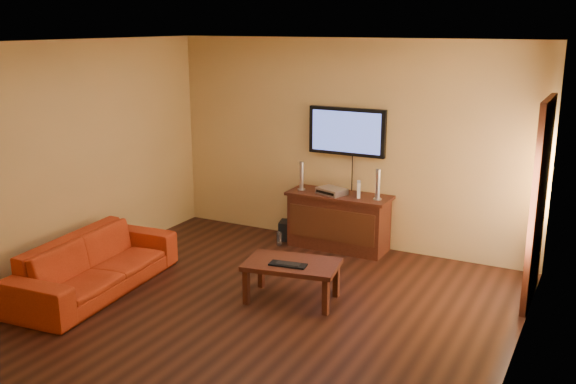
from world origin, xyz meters
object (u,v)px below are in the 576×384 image
Objects in this scene: sofa at (95,255)px; av_receiver at (332,191)px; media_console at (339,221)px; coffee_table at (292,268)px; subwoofer at (289,230)px; speaker_right at (378,186)px; game_console at (359,189)px; keyboard at (288,264)px; speaker_left at (302,177)px; bottle at (279,239)px; television at (347,132)px.

sofa is 5.81× the size of av_receiver.
media_console is 3.79× the size of av_receiver.
coffee_table reaches higher than subwoofer.
speaker_right is 0.26m from game_console.
av_receiver is at bearing 99.47° from keyboard.
sofa is 3.04m from av_receiver.
game_console is (0.06, 1.73, 0.47)m from coffee_table.
speaker_right is (0.32, 1.73, 0.54)m from coffee_table.
sofa is (-2.05, -0.76, 0.03)m from coffee_table.
coffee_table is 2.83× the size of speaker_left.
speaker_left is at bearing -176.73° from media_console.
bottle is at bearing 171.03° from game_console.
av_receiver is at bearing -20.68° from subwoofer.
coffee_table is 5.54× the size of bottle.
television is 2.56× the size of keyboard.
keyboard is (-0.06, -1.83, -0.40)m from game_console.
subwoofer is at bearing 178.61° from speaker_right.
media_console is at bearing -16.58° from subwoofer.
game_console is (0.28, -0.02, 0.47)m from media_console.
speaker_right is at bearing -2.57° from media_console.
speaker_left is 1.47× the size of subwoofer.
game_console reaches higher than sofa.
subwoofer is 1.33× the size of bottle.
speaker_right is (0.53, -0.24, -0.61)m from television.
sofa is at bearing -162.25° from keyboard.
media_console is 3.31× the size of keyboard.
speaker_left reaches higher than coffee_table.
coffee_table is at bearing 92.23° from keyboard.
av_receiver reaches higher than bottle.
coffee_table is 1.79m from game_console.
coffee_table is at bearing -100.40° from speaker_right.
speaker_left is 2.02m from keyboard.
speaker_right is 1.48m from subwoofer.
keyboard is (0.22, -1.85, 0.07)m from media_console.
av_receiver reaches higher than keyboard.
television is 2.77× the size of speaker_left.
sofa is 5.07× the size of keyboard.
media_console is 3.58× the size of speaker_left.
av_receiver is 0.97m from bottle.
coffee_table is at bearing -83.85° from television.
game_console is at bearing -40.93° from television.
coffee_table is 0.12m from keyboard.
speaker_left is (-0.74, 1.72, 0.54)m from coffee_table.
speaker_left is 0.81m from subwoofer.
coffee_table is at bearing -74.86° from sofa.
coffee_table is (0.21, -1.75, 0.00)m from media_console.
media_console is 1.29× the size of television.
sofa is 2.76m from subwoofer.
media_console is 0.75m from speaker_left.
game_console is at bearing -17.75° from subwoofer.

